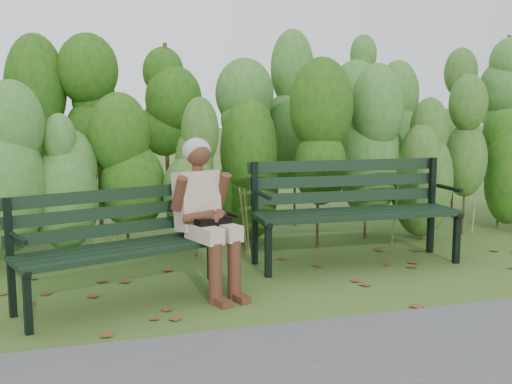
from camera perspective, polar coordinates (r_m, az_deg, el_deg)
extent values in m
plane|color=#3F4C21|center=(5.14, 1.14, -8.83)|extent=(80.00, 80.00, 0.00)
cylinder|color=#47381E|center=(6.11, -22.39, -2.87)|extent=(0.03, 0.03, 0.80)
ellipsoid|color=#29571C|center=(6.03, -22.71, 3.11)|extent=(0.64, 0.64, 1.44)
cylinder|color=#47381E|center=(6.08, -16.64, -2.66)|extent=(0.03, 0.03, 0.80)
ellipsoid|color=#29571C|center=(6.00, -16.88, 3.37)|extent=(0.64, 0.64, 1.44)
cylinder|color=#47381E|center=(6.11, -10.89, -2.41)|extent=(0.03, 0.03, 0.80)
ellipsoid|color=#29571C|center=(6.03, -11.05, 3.58)|extent=(0.64, 0.64, 1.44)
cylinder|color=#47381E|center=(6.20, -5.26, -2.15)|extent=(0.03, 0.03, 0.80)
ellipsoid|color=#29571C|center=(6.12, -5.33, 3.76)|extent=(0.64, 0.64, 1.44)
cylinder|color=#47381E|center=(6.35, 0.16, -1.88)|extent=(0.03, 0.03, 0.80)
ellipsoid|color=#29571C|center=(6.27, 0.17, 3.90)|extent=(0.64, 0.64, 1.44)
cylinder|color=#47381E|center=(6.55, 5.29, -1.60)|extent=(0.03, 0.03, 0.80)
ellipsoid|color=#29571C|center=(6.47, 5.36, 3.99)|extent=(0.64, 0.64, 1.44)
cylinder|color=#47381E|center=(6.80, 10.08, -1.34)|extent=(0.03, 0.03, 0.80)
ellipsoid|color=#29571C|center=(6.73, 10.21, 4.05)|extent=(0.64, 0.64, 1.44)
cylinder|color=#47381E|center=(7.10, 14.49, -1.08)|extent=(0.03, 0.03, 0.80)
ellipsoid|color=#29571C|center=(7.03, 14.67, 4.08)|extent=(0.64, 0.64, 1.44)
cylinder|color=#47381E|center=(7.43, 18.53, -0.85)|extent=(0.03, 0.03, 0.80)
ellipsoid|color=#29571C|center=(7.36, 18.75, 4.08)|extent=(0.64, 0.64, 1.44)
cylinder|color=#47381E|center=(7.80, 22.20, -0.62)|extent=(0.03, 0.03, 0.80)
ellipsoid|color=#29571C|center=(7.73, 22.45, 4.07)|extent=(0.64, 0.64, 1.44)
cylinder|color=#47381E|center=(7.05, -19.91, -0.13)|extent=(0.04, 0.04, 1.10)
ellipsoid|color=#184817|center=(6.99, -20.25, 7.03)|extent=(0.70, 0.70, 1.98)
cylinder|color=#47381E|center=(7.05, -13.67, 0.12)|extent=(0.04, 0.04, 1.10)
ellipsoid|color=#184817|center=(6.99, -13.91, 7.29)|extent=(0.70, 0.70, 1.98)
cylinder|color=#47381E|center=(7.13, -7.50, 0.37)|extent=(0.04, 0.04, 1.10)
ellipsoid|color=#184817|center=(7.07, -7.63, 7.45)|extent=(0.70, 0.70, 1.98)
cylinder|color=#47381E|center=(7.30, -1.54, 0.60)|extent=(0.04, 0.04, 1.10)
ellipsoid|color=#184817|center=(7.24, -1.57, 7.53)|extent=(0.70, 0.70, 1.98)
cylinder|color=#47381E|center=(7.53, 4.10, 0.82)|extent=(0.04, 0.04, 1.10)
ellipsoid|color=#184817|center=(7.47, 4.17, 7.53)|extent=(0.70, 0.70, 1.98)
cylinder|color=#47381E|center=(7.84, 9.36, 1.01)|extent=(0.04, 0.04, 1.10)
ellipsoid|color=#184817|center=(7.78, 9.50, 7.46)|extent=(0.70, 0.70, 1.98)
cylinder|color=#47381E|center=(8.20, 14.18, 1.18)|extent=(0.04, 0.04, 1.10)
ellipsoid|color=#184817|center=(8.15, 14.39, 7.34)|extent=(0.70, 0.70, 1.98)
cylinder|color=#47381E|center=(8.62, 18.56, 1.33)|extent=(0.04, 0.04, 1.10)
ellipsoid|color=#184817|center=(8.57, 18.83, 7.18)|extent=(0.70, 0.70, 1.98)
cylinder|color=#47381E|center=(9.09, 22.52, 1.46)|extent=(0.04, 0.04, 1.10)
ellipsoid|color=#184817|center=(9.04, 22.82, 7.01)|extent=(0.70, 0.70, 1.98)
cube|color=brown|center=(4.68, -12.99, -10.71)|extent=(0.09, 0.08, 0.01)
cube|color=brown|center=(5.92, 13.17, -6.76)|extent=(0.11, 0.09, 0.01)
cube|color=brown|center=(4.49, 16.17, -11.63)|extent=(0.10, 0.08, 0.01)
cube|color=brown|center=(4.14, -1.41, -13.05)|extent=(0.11, 0.11, 0.01)
cube|color=brown|center=(5.78, -13.00, -7.10)|extent=(0.11, 0.11, 0.01)
cube|color=brown|center=(4.70, 9.96, -10.53)|extent=(0.11, 0.11, 0.01)
cube|color=brown|center=(5.84, 9.29, -6.84)|extent=(0.11, 0.11, 0.01)
cube|color=brown|center=(5.15, 22.01, -9.38)|extent=(0.10, 0.11, 0.01)
cube|color=brown|center=(4.60, 10.82, -11.00)|extent=(0.11, 0.10, 0.01)
cube|color=brown|center=(5.50, -21.99, -8.27)|extent=(0.11, 0.10, 0.01)
cube|color=brown|center=(5.13, -3.35, -8.83)|extent=(0.11, 0.10, 0.01)
cube|color=brown|center=(5.46, -7.54, -7.87)|extent=(0.09, 0.11, 0.01)
cube|color=brown|center=(5.52, -7.07, -7.68)|extent=(0.11, 0.10, 0.01)
cube|color=brown|center=(4.52, 12.41, -11.39)|extent=(0.07, 0.09, 0.01)
cube|color=brown|center=(5.53, 13.33, -7.82)|extent=(0.11, 0.11, 0.01)
cube|color=brown|center=(5.91, -4.50, -6.58)|extent=(0.10, 0.09, 0.01)
cube|color=brown|center=(4.92, -18.27, -10.01)|extent=(0.11, 0.09, 0.01)
cube|color=brown|center=(5.84, -15.91, -7.05)|extent=(0.10, 0.11, 0.01)
cube|color=brown|center=(7.12, 19.30, -4.50)|extent=(0.08, 0.10, 0.01)
cube|color=brown|center=(5.76, 1.46, -6.95)|extent=(0.11, 0.10, 0.01)
cube|color=brown|center=(5.38, 9.96, -8.16)|extent=(0.09, 0.11, 0.01)
cube|color=brown|center=(5.91, 13.00, -6.76)|extent=(0.11, 0.11, 0.01)
cube|color=brown|center=(4.95, 17.59, -9.86)|extent=(0.11, 0.11, 0.01)
cube|color=brown|center=(4.15, -6.63, -13.03)|extent=(0.11, 0.11, 0.01)
cube|color=brown|center=(4.15, -7.10, -13.02)|extent=(0.11, 0.11, 0.01)
cube|color=brown|center=(3.89, -19.53, -14.92)|extent=(0.11, 0.11, 0.01)
cube|color=black|center=(4.49, -10.80, -5.72)|extent=(1.68, 0.65, 0.04)
cube|color=black|center=(4.60, -11.43, -5.42)|extent=(1.68, 0.65, 0.04)
cube|color=black|center=(4.71, -12.03, -5.13)|extent=(1.68, 0.65, 0.04)
cube|color=black|center=(4.82, -12.60, -4.85)|extent=(1.68, 0.65, 0.04)
cube|color=black|center=(4.88, -13.05, -3.43)|extent=(1.66, 0.60, 0.10)
cube|color=black|center=(4.86, -13.17, -1.85)|extent=(1.66, 0.60, 0.10)
cube|color=black|center=(4.86, -13.28, -0.26)|extent=(1.66, 0.60, 0.10)
cube|color=black|center=(4.28, -20.93, -9.83)|extent=(0.06, 0.06, 0.43)
cube|color=black|center=(4.61, -22.37, -5.84)|extent=(0.06, 0.06, 0.87)
cube|color=black|center=(4.41, -21.70, -6.69)|extent=(0.20, 0.47, 0.04)
cylinder|color=black|center=(4.31, -21.69, -4.11)|extent=(0.15, 0.35, 0.03)
cube|color=black|center=(4.93, -1.83, -6.96)|extent=(0.06, 0.06, 0.43)
cube|color=black|center=(5.22, -4.36, -3.69)|extent=(0.06, 0.06, 0.87)
cube|color=black|center=(5.04, -3.06, -4.33)|extent=(0.20, 0.47, 0.04)
cylinder|color=black|center=(4.96, -2.78, -2.03)|extent=(0.15, 0.35, 0.03)
cube|color=black|center=(5.59, 10.49, -2.38)|extent=(1.98, 0.19, 0.04)
cube|color=black|center=(5.72, 9.90, -2.14)|extent=(1.98, 0.19, 0.04)
cube|color=black|center=(5.84, 9.35, -1.92)|extent=(1.98, 0.19, 0.04)
cube|color=black|center=(5.96, 8.81, -1.70)|extent=(1.98, 0.19, 0.04)
cube|color=black|center=(6.04, 8.45, -0.42)|extent=(1.98, 0.13, 0.12)
cube|color=black|center=(6.03, 8.42, 1.05)|extent=(1.98, 0.13, 0.12)
cube|color=black|center=(6.03, 8.39, 2.52)|extent=(1.98, 0.13, 0.12)
cube|color=black|center=(5.30, 1.18, -5.54)|extent=(0.06, 0.06, 0.49)
cube|color=black|center=(5.70, -0.12, -2.05)|extent=(0.06, 0.06, 0.99)
cube|color=black|center=(5.46, 0.55, -2.73)|extent=(0.07, 0.55, 0.04)
cylinder|color=black|center=(5.37, 0.71, -0.30)|extent=(0.05, 0.41, 0.04)
cube|color=black|center=(6.09, 18.57, -4.19)|extent=(0.06, 0.06, 0.49)
cube|color=black|center=(6.43, 16.37, -1.22)|extent=(0.06, 0.06, 0.99)
cube|color=black|center=(6.23, 17.56, -1.78)|extent=(0.07, 0.55, 0.04)
cylinder|color=black|center=(6.15, 17.93, 0.36)|extent=(0.05, 0.41, 0.04)
cube|color=beige|center=(4.69, -4.96, -3.95)|extent=(0.26, 0.42, 0.12)
cube|color=beige|center=(4.78, -3.17, -3.71)|extent=(0.26, 0.42, 0.12)
cylinder|color=#512A1B|center=(4.62, -3.88, -7.74)|extent=(0.13, 0.13, 0.47)
cylinder|color=#512A1B|center=(4.71, -2.08, -7.43)|extent=(0.13, 0.13, 0.47)
cube|color=#512A1B|center=(4.62, -3.35, -10.43)|extent=(0.14, 0.21, 0.06)
cube|color=#512A1B|center=(4.71, -1.55, -10.06)|extent=(0.14, 0.21, 0.06)
cube|color=beige|center=(4.91, -5.65, -0.80)|extent=(0.40, 0.34, 0.50)
cylinder|color=#512A1B|center=(4.86, -5.58, 2.18)|extent=(0.09, 0.09, 0.10)
sphere|color=#512A1B|center=(4.84, -5.54, 3.64)|extent=(0.20, 0.20, 0.20)
ellipsoid|color=gray|center=(4.86, -5.69, 3.93)|extent=(0.23, 0.22, 0.21)
cylinder|color=#512A1B|center=(4.74, -7.31, -0.16)|extent=(0.15, 0.22, 0.30)
cylinder|color=#512A1B|center=(4.94, -3.20, 0.22)|extent=(0.15, 0.22, 0.30)
cylinder|color=#512A1B|center=(4.71, -5.47, -2.37)|extent=(0.26, 0.21, 0.13)
cylinder|color=#512A1B|center=(4.81, -3.40, -2.13)|extent=(0.16, 0.27, 0.13)
sphere|color=#512A1B|center=(4.71, -4.06, -2.58)|extent=(0.11, 0.11, 0.11)
cube|color=black|center=(4.73, -4.11, -3.36)|extent=(0.31, 0.20, 0.15)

